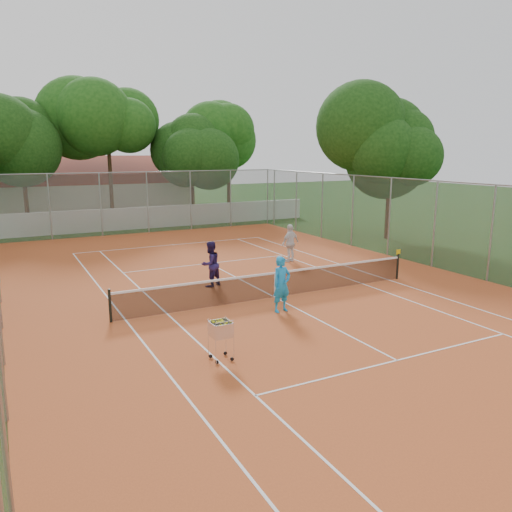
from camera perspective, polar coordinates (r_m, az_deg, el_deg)
name	(u,v)px	position (r m, az deg, el deg)	size (l,w,h in m)	color
ground	(275,298)	(18.48, 2.15, -4.80)	(120.00, 120.00, 0.00)	#15380F
court_pad	(275,298)	(18.48, 2.15, -4.77)	(18.00, 34.00, 0.02)	#B85123
court_lines	(275,297)	(18.47, 2.15, -4.73)	(10.98, 23.78, 0.01)	white
tennis_net	(275,284)	(18.34, 2.16, -3.27)	(11.88, 0.10, 0.98)	black
perimeter_fence	(275,245)	(18.01, 2.20, 1.31)	(18.00, 34.00, 4.00)	slate
boundary_wall	(141,218)	(35.77, -13.05, 4.26)	(26.00, 0.30, 1.50)	white
clubhouse	(86,189)	(45.00, -18.86, 7.29)	(16.40, 9.00, 4.40)	beige
tropical_trees	(127,156)	(38.40, -14.50, 11.06)	(29.00, 19.00, 10.00)	#11330C
player_near	(282,284)	(16.65, 2.94, -3.24)	(0.69, 0.45, 1.89)	#198FD8
player_far_left	(210,264)	(19.83, -5.23, -0.92)	(0.88, 0.69, 1.81)	#23194B
player_far_right	(290,243)	(24.26, 3.95, 1.50)	(1.08, 0.45, 1.84)	silver
ball_hopper	(221,339)	(12.98, -4.03, -9.46)	(0.54, 0.54, 1.13)	silver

